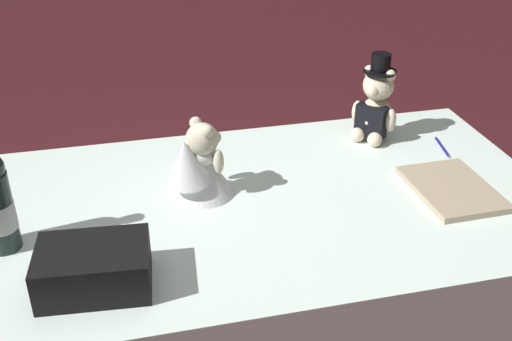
{
  "coord_description": "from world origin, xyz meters",
  "views": [
    {
      "loc": [
        0.35,
        1.47,
        1.7
      ],
      "look_at": [
        0.0,
        0.0,
        0.85
      ],
      "focal_mm": 43.66,
      "sensor_mm": 36.0,
      "label": 1
    }
  ],
  "objects_px": {
    "guestbook": "(452,189)",
    "gift_case_black": "(94,268)",
    "teddy_bear_groom": "(375,106)",
    "teddy_bear_bride": "(199,164)",
    "signing_pen": "(443,148)"
  },
  "relations": [
    {
      "from": "teddy_bear_groom",
      "to": "signing_pen",
      "type": "bearing_deg",
      "value": 146.44
    },
    {
      "from": "teddy_bear_groom",
      "to": "guestbook",
      "type": "xyz_separation_m",
      "value": [
        -0.09,
        0.39,
        -0.11
      ]
    },
    {
      "from": "guestbook",
      "to": "gift_case_black",
      "type": "bearing_deg",
      "value": 9.47
    },
    {
      "from": "teddy_bear_bride",
      "to": "guestbook",
      "type": "bearing_deg",
      "value": 167.68
    },
    {
      "from": "signing_pen",
      "to": "gift_case_black",
      "type": "distance_m",
      "value": 1.22
    },
    {
      "from": "teddy_bear_groom",
      "to": "gift_case_black",
      "type": "bearing_deg",
      "value": 31.84
    },
    {
      "from": "teddy_bear_bride",
      "to": "gift_case_black",
      "type": "xyz_separation_m",
      "value": [
        0.3,
        0.35,
        -0.05
      ]
    },
    {
      "from": "signing_pen",
      "to": "gift_case_black",
      "type": "bearing_deg",
      "value": 21.7
    },
    {
      "from": "teddy_bear_groom",
      "to": "signing_pen",
      "type": "distance_m",
      "value": 0.26
    },
    {
      "from": "teddy_bear_groom",
      "to": "teddy_bear_bride",
      "type": "bearing_deg",
      "value": 19.92
    },
    {
      "from": "signing_pen",
      "to": "teddy_bear_bride",
      "type": "bearing_deg",
      "value": 6.82
    },
    {
      "from": "teddy_bear_groom",
      "to": "signing_pen",
      "type": "xyz_separation_m",
      "value": [
        -0.2,
        0.13,
        -0.12
      ]
    },
    {
      "from": "teddy_bear_groom",
      "to": "teddy_bear_bride",
      "type": "distance_m",
      "value": 0.67
    },
    {
      "from": "teddy_bear_groom",
      "to": "teddy_bear_bride",
      "type": "height_order",
      "value": "teddy_bear_groom"
    },
    {
      "from": "gift_case_black",
      "to": "guestbook",
      "type": "relative_size",
      "value": 0.9
    }
  ]
}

